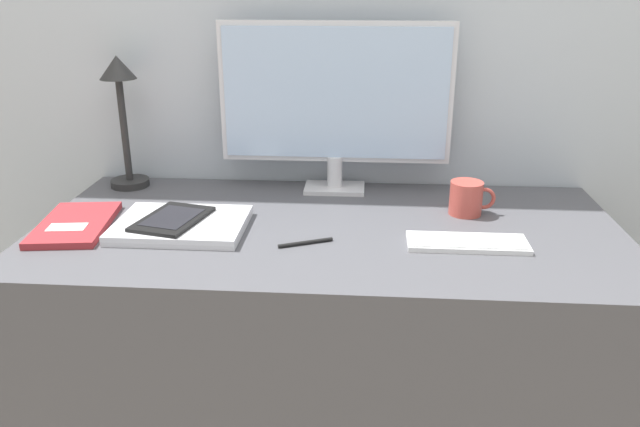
# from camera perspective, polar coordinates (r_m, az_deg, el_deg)

# --- Properties ---
(wall_back) EXTENTS (3.60, 0.05, 2.40)m
(wall_back) POSITION_cam_1_polar(r_m,az_deg,el_deg) (1.81, 1.65, 17.06)
(wall_back) COLOR #B2BCC6
(wall_back) RESTS_ON ground_plane
(desk) EXTENTS (1.44, 0.71, 0.74)m
(desk) POSITION_cam_1_polar(r_m,az_deg,el_deg) (1.71, 0.72, -12.79)
(desk) COLOR #4C4C51
(desk) RESTS_ON ground_plane
(monitor) EXTENTS (0.64, 0.11, 0.47)m
(monitor) POSITION_cam_1_polar(r_m,az_deg,el_deg) (1.74, 1.41, 10.38)
(monitor) COLOR silver
(monitor) RESTS_ON desk
(keyboard) EXTENTS (0.27, 0.10, 0.01)m
(keyboard) POSITION_cam_1_polar(r_m,az_deg,el_deg) (1.46, 13.31, -2.61)
(keyboard) COLOR silver
(keyboard) RESTS_ON desk
(laptop) EXTENTS (0.31, 0.24, 0.02)m
(laptop) POSITION_cam_1_polar(r_m,az_deg,el_deg) (1.55, -12.56, -1.02)
(laptop) COLOR silver
(laptop) RESTS_ON desk
(ereader) EXTENTS (0.17, 0.22, 0.01)m
(ereader) POSITION_cam_1_polar(r_m,az_deg,el_deg) (1.54, -13.34, -0.48)
(ereader) COLOR black
(ereader) RESTS_ON laptop
(desk_lamp) EXTENTS (0.11, 0.11, 0.37)m
(desk_lamp) POSITION_cam_1_polar(r_m,az_deg,el_deg) (1.86, -17.71, 9.56)
(desk_lamp) COLOR #282828
(desk_lamp) RESTS_ON desk
(notebook) EXTENTS (0.20, 0.29, 0.02)m
(notebook) POSITION_cam_1_polar(r_m,az_deg,el_deg) (1.64, -21.49, -0.92)
(notebook) COLOR maroon
(notebook) RESTS_ON desk
(coffee_mug) EXTENTS (0.12, 0.08, 0.09)m
(coffee_mug) POSITION_cam_1_polar(r_m,az_deg,el_deg) (1.65, 13.28, 1.38)
(coffee_mug) COLOR #B7473D
(coffee_mug) RESTS_ON desk
(pen) EXTENTS (0.12, 0.06, 0.01)m
(pen) POSITION_cam_1_polar(r_m,az_deg,el_deg) (1.43, -1.33, -2.68)
(pen) COLOR black
(pen) RESTS_ON desk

